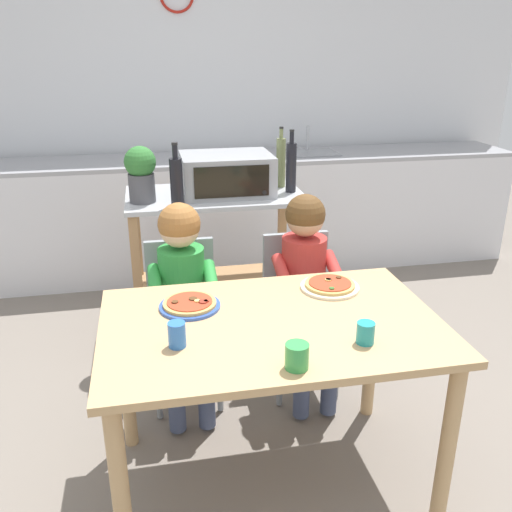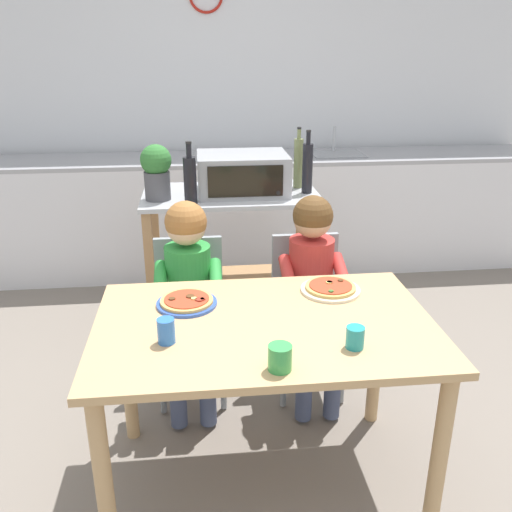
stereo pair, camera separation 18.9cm
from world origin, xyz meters
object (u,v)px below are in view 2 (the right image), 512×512
object	(u,v)px
dining_chair_left	(190,307)
dining_chair_right	(307,302)
bottle_dark_olive_oil	(307,167)
drinking_cup_blue	(166,331)
dining_table	(265,347)
child_in_green_shirt	(188,281)
drinking_cup_teal	(355,337)
drinking_cup_green	(280,358)
bottle_brown_beer	(190,179)
pizza_plate_blue_rimmed	(187,302)
potted_herb_plant	(156,170)
toaster_oven	(243,173)
child_in_red_shirt	(313,276)
pizza_plate_cream	(330,288)
bottle_slim_sauce	(298,162)
kitchen_island_cart	(231,241)

from	to	relation	value
dining_chair_left	dining_chair_right	bearing A→B (deg)	-1.31
bottle_dark_olive_oil	dining_chair_right	size ratio (longest dim) A/B	0.45
bottle_dark_olive_oil	drinking_cup_blue	xyz separation A→B (m)	(-0.77, -1.41, -0.26)
dining_table	child_in_green_shirt	distance (m)	0.66
dining_chair_left	drinking_cup_teal	world-z (taller)	drinking_cup_teal
drinking_cup_green	drinking_cup_teal	size ratio (longest dim) A/B	1.10
bottle_brown_beer	pizza_plate_blue_rimmed	bearing A→B (deg)	-91.35
bottle_brown_beer	potted_herb_plant	size ratio (longest dim) A/B	1.10
dining_table	pizza_plate_blue_rimmed	size ratio (longest dim) A/B	5.27
toaster_oven	drinking_cup_blue	world-z (taller)	toaster_oven
child_in_red_shirt	pizza_plate_cream	size ratio (longest dim) A/B	4.17
child_in_red_shirt	drinking_cup_teal	distance (m)	0.81
potted_herb_plant	bottle_brown_beer	bearing A→B (deg)	-33.03
bottle_slim_sauce	drinking_cup_green	bearing A→B (deg)	-101.99
toaster_oven	pizza_plate_cream	world-z (taller)	toaster_oven
bottle_brown_beer	kitchen_island_cart	bearing A→B (deg)	43.38
kitchen_island_cart	dining_chair_right	bearing A→B (deg)	-61.73
potted_herb_plant	drinking_cup_teal	distance (m)	1.66
potted_herb_plant	pizza_plate_blue_rimmed	size ratio (longest dim) A/B	1.29
potted_herb_plant	pizza_plate_blue_rimmed	bearing A→B (deg)	-81.33
toaster_oven	pizza_plate_cream	size ratio (longest dim) A/B	2.08
child_in_green_shirt	pizza_plate_cream	distance (m)	0.70
pizza_plate_cream	pizza_plate_blue_rimmed	bearing A→B (deg)	-173.86
pizza_plate_cream	drinking_cup_green	distance (m)	0.64
bottle_slim_sauce	child_in_green_shirt	world-z (taller)	bottle_slim_sauce
bottle_dark_olive_oil	child_in_red_shirt	world-z (taller)	bottle_dark_olive_oil
bottle_slim_sauce	dining_table	distance (m)	1.54
potted_herb_plant	dining_table	size ratio (longest dim) A/B	0.24
kitchen_island_cart	pizza_plate_blue_rimmed	bearing A→B (deg)	-102.29
toaster_oven	bottle_dark_olive_oil	distance (m)	0.38
bottle_slim_sauce	bottle_brown_beer	size ratio (longest dim) A/B	1.06
bottle_dark_olive_oil	dining_chair_right	world-z (taller)	bottle_dark_olive_oil
dining_chair_left	toaster_oven	bearing A→B (deg)	62.66
kitchen_island_cart	dining_table	distance (m)	1.35
kitchen_island_cart	drinking_cup_blue	world-z (taller)	kitchen_island_cart
dining_chair_left	pizza_plate_cream	distance (m)	0.82
potted_herb_plant	drinking_cup_green	world-z (taller)	potted_herb_plant
dining_chair_right	drinking_cup_green	size ratio (longest dim) A/B	9.45
child_in_red_shirt	pizza_plate_cream	xyz separation A→B (m)	(0.00, -0.34, 0.09)
dining_chair_left	pizza_plate_blue_rimmed	xyz separation A→B (m)	(0.00, -0.54, 0.29)
dining_table	child_in_red_shirt	size ratio (longest dim) A/B	1.22
bottle_dark_olive_oil	dining_table	size ratio (longest dim) A/B	0.29
potted_herb_plant	drinking_cup_blue	bearing A→B (deg)	-85.99
drinking_cup_teal	bottle_brown_beer	bearing A→B (deg)	112.38
dining_chair_right	child_in_green_shirt	size ratio (longest dim) A/B	0.79
child_in_green_shirt	pizza_plate_cream	size ratio (longest dim) A/B	4.12
child_in_green_shirt	drinking_cup_blue	world-z (taller)	child_in_green_shirt
bottle_dark_olive_oil	drinking_cup_teal	world-z (taller)	bottle_dark_olive_oil
kitchen_island_cart	pizza_plate_blue_rimmed	distance (m)	1.21
drinking_cup_green	bottle_dark_olive_oil	bearing A→B (deg)	76.07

